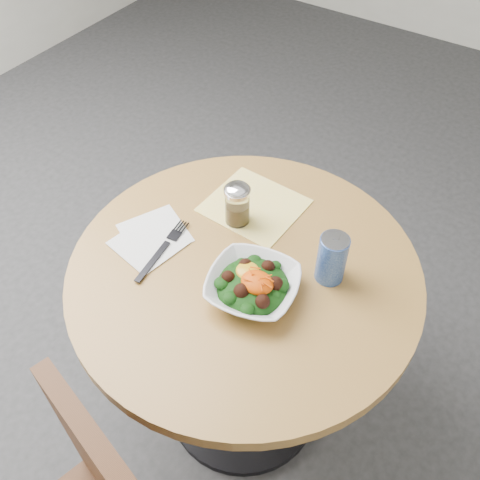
{
  "coord_description": "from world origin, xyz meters",
  "views": [
    {
      "loc": [
        0.47,
        -0.73,
        1.79
      ],
      "look_at": [
        -0.03,
        0.03,
        0.81
      ],
      "focal_mm": 40.0,
      "sensor_mm": 36.0,
      "label": 1
    }
  ],
  "objects": [
    {
      "name": "salad_bowl",
      "position": [
        0.06,
        -0.06,
        0.78
      ],
      "size": [
        0.26,
        0.26,
        0.08
      ],
      "color": "silver",
      "rests_on": "table"
    },
    {
      "name": "beverage_can",
      "position": [
        0.19,
        0.09,
        0.82
      ],
      "size": [
        0.07,
        0.07,
        0.14
      ],
      "color": "navy",
      "rests_on": "table"
    },
    {
      "name": "spice_shaker",
      "position": [
        -0.11,
        0.13,
        0.81
      ],
      "size": [
        0.07,
        0.07,
        0.13
      ],
      "color": "silver",
      "rests_on": "table"
    },
    {
      "name": "table",
      "position": [
        0.0,
        0.0,
        0.55
      ],
      "size": [
        0.9,
        0.9,
        0.75
      ],
      "color": "black",
      "rests_on": "ground"
    },
    {
      "name": "ground",
      "position": [
        0.0,
        0.0,
        0.0
      ],
      "size": [
        6.0,
        6.0,
        0.0
      ],
      "primitive_type": "plane",
      "color": "#2C2D2F",
      "rests_on": "ground"
    },
    {
      "name": "paper_napkins",
      "position": [
        -0.26,
        -0.05,
        0.75
      ],
      "size": [
        0.22,
        0.24,
        0.0
      ],
      "color": "silver",
      "rests_on": "table"
    },
    {
      "name": "fork",
      "position": [
        -0.21,
        -0.07,
        0.76
      ],
      "size": [
        0.05,
        0.23,
        0.0
      ],
      "color": "black",
      "rests_on": "table"
    },
    {
      "name": "cloth_napkin",
      "position": [
        -0.1,
        0.2,
        0.75
      ],
      "size": [
        0.26,
        0.24,
        0.0
      ],
      "primitive_type": "cube",
      "rotation": [
        0.0,
        0.0,
        -0.04
      ],
      "color": "yellow",
      "rests_on": "table"
    }
  ]
}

